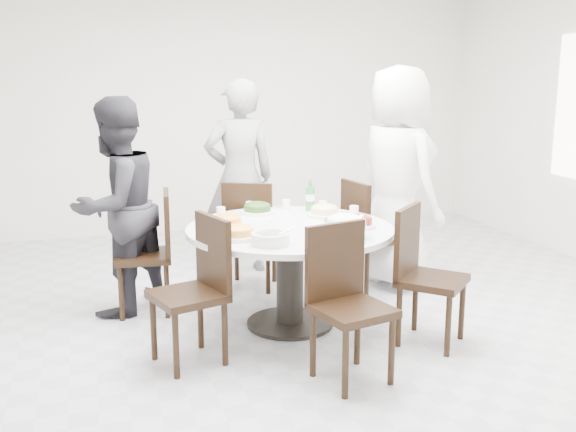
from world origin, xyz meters
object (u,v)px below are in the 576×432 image
object	(u,v)px
chair_sw	(188,292)
diner_left	(116,207)
diner_middle	(239,177)
chair_n	(252,234)
chair_se	(433,277)
beverage_bottle	(310,195)
rice_bowl	(345,229)
chair_nw	(143,253)
chair_s	(353,306)
chair_ne	(374,235)
diner_right	(397,178)
dining_table	(290,277)
soup_bowl	(270,239)

from	to	relation	value
chair_sw	diner_left	bearing A→B (deg)	-179.07
diner_middle	diner_left	distance (m)	1.39
chair_n	diner_middle	world-z (taller)	diner_middle
chair_se	beverage_bottle	distance (m)	1.27
chair_se	rice_bowl	size ratio (longest dim) A/B	3.32
chair_nw	diner_middle	distance (m)	1.36
chair_s	diner_middle	size ratio (longest dim) A/B	0.53
diner_middle	rice_bowl	world-z (taller)	diner_middle
chair_ne	chair_nw	world-z (taller)	same
chair_s	diner_middle	xyz separation A→B (m)	(-0.14, 2.44, 0.42)
chair_ne	diner_left	distance (m)	2.15
chair_n	chair_sw	bearing A→B (deg)	85.63
diner_left	beverage_bottle	distance (m)	1.51
diner_middle	rice_bowl	size ratio (longest dim) A/B	6.23
chair_se	diner_right	bearing A→B (deg)	31.23
chair_s	chair_sw	bearing A→B (deg)	134.79
dining_table	rice_bowl	distance (m)	0.65
dining_table	soup_bowl	xyz separation A→B (m)	(-0.27, -0.44, 0.41)
chair_n	chair_sw	distance (m)	1.59
diner_middle	diner_left	size ratio (longest dim) A/B	1.07
chair_ne	chair_nw	size ratio (longest dim) A/B	1.00
dining_table	chair_nw	world-z (taller)	chair_nw
chair_ne	soup_bowl	bearing A→B (deg)	122.02
dining_table	soup_bowl	distance (m)	0.66
rice_bowl	dining_table	bearing A→B (deg)	122.22
chair_ne	chair_nw	xyz separation A→B (m)	(-1.94, -0.03, 0.00)
chair_s	soup_bowl	size ratio (longest dim) A/B	3.77
chair_nw	diner_right	bearing A→B (deg)	98.71
diner_right	diner_middle	xyz separation A→B (m)	(-1.21, 0.77, -0.06)
chair_se	dining_table	bearing A→B (deg)	100.45
soup_bowl	beverage_bottle	size ratio (longest dim) A/B	1.00
chair_se	soup_bowl	bearing A→B (deg)	127.84
diner_middle	rice_bowl	distance (m)	1.90
diner_right	soup_bowl	size ratio (longest dim) A/B	7.55
diner_right	chair_n	bearing A→B (deg)	63.91
chair_nw	diner_right	world-z (taller)	diner_right
chair_ne	diner_left	xyz separation A→B (m)	(-2.12, 0.05, 0.36)
soup_bowl	beverage_bottle	distance (m)	1.11
chair_ne	diner_middle	world-z (taller)	diner_middle
chair_sw	chair_s	world-z (taller)	same
diner_left	beverage_bottle	bearing A→B (deg)	130.48
soup_bowl	chair_n	bearing A→B (deg)	81.42
dining_table	chair_ne	size ratio (longest dim) A/B	1.58
chair_se	diner_left	xyz separation A→B (m)	(-2.02, 1.26, 0.36)
chair_s	diner_left	distance (m)	2.12
chair_n	diner_middle	size ratio (longest dim) A/B	0.53
rice_bowl	diner_middle	bearing A→B (deg)	99.12
chair_s	chair_se	size ratio (longest dim) A/B	1.00
soup_bowl	diner_left	bearing A→B (deg)	129.55
soup_bowl	beverage_bottle	bearing A→B (deg)	57.97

